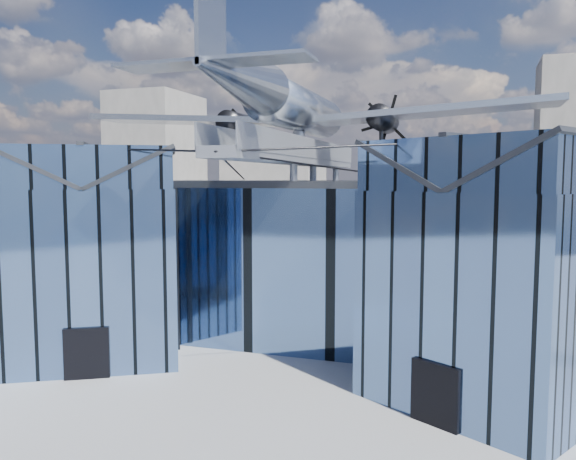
% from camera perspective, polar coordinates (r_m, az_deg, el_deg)
% --- Properties ---
extents(ground_plane, '(120.00, 120.00, 0.00)m').
position_cam_1_polar(ground_plane, '(30.69, -1.22, -13.84)').
color(ground_plane, gray).
extents(museum, '(32.88, 24.50, 17.60)m').
position_cam_1_polar(museum, '(34.83, 2.00, -2.18)').
color(museum, '#4E6D9F').
rests_on(museum, ground).
extents(bg_towers, '(77.00, 24.50, 26.00)m').
position_cam_1_polar(bg_towers, '(78.24, 12.43, 5.09)').
color(bg_towers, gray).
rests_on(bg_towers, ground).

